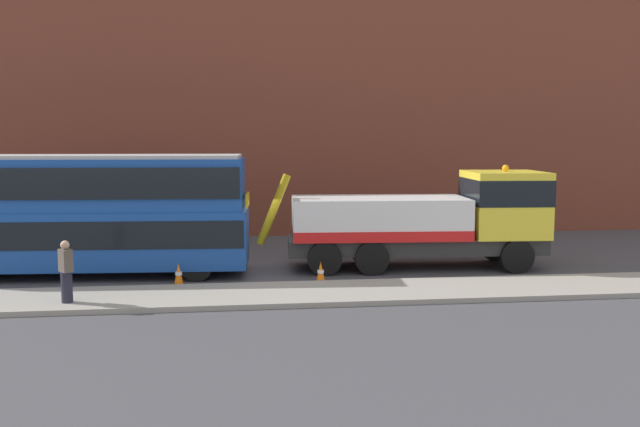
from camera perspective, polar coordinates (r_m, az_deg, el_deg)
The scene contains 8 objects.
ground_plane at distance 23.73m, azimuth -4.48°, elevation -4.74°, with size 120.00×120.00×0.00m, color #424247.
near_kerb at distance 19.62m, azimuth -3.95°, elevation -6.93°, with size 60.00×2.80×0.15m, color gray.
building_facade at distance 31.79m, azimuth -5.28°, elevation 12.74°, with size 60.00×1.50×16.00m.
recovery_tow_truck at distance 23.90m, azimuth 9.29°, elevation -0.45°, with size 10.21×3.13×3.67m.
double_decker_bus at distance 23.52m, azimuth -19.76°, elevation 0.29°, with size 11.14×3.16×4.06m.
pedestrian_onlooker at distance 19.45m, azimuth -20.90°, elevation -4.73°, with size 0.45×0.48×1.71m.
traffic_cone_near_bus at distance 21.39m, azimuth -12.00°, elevation -5.19°, with size 0.36×0.36×0.72m.
traffic_cone_midway at distance 21.21m, azimuth 0.05°, elevation -5.14°, with size 0.36×0.36×0.72m.
Camera 1 is at (-0.96, -23.25, 4.66)m, focal length 37.39 mm.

